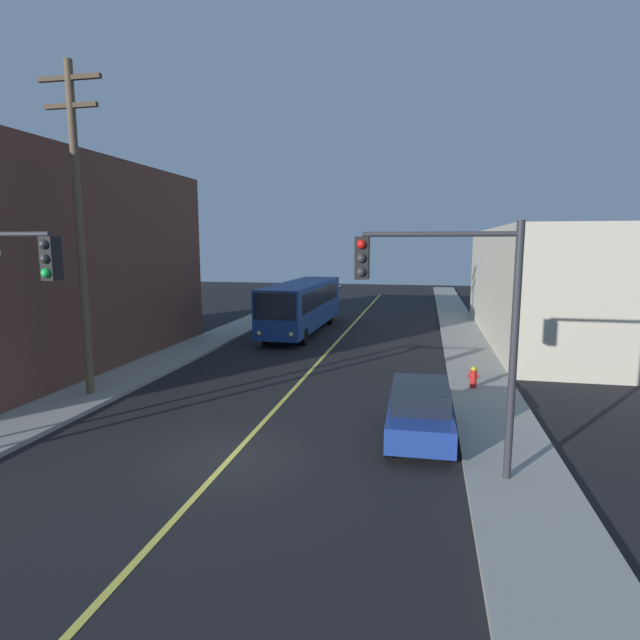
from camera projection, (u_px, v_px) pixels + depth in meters
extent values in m
plane|color=black|center=(230.00, 459.00, 13.40)|extent=(120.00, 120.00, 0.00)
cube|color=gray|center=(166.00, 360.00, 24.53)|extent=(2.50, 90.00, 0.15)
cube|color=gray|center=(478.00, 376.00, 21.62)|extent=(2.50, 90.00, 0.15)
cube|color=#D8CC4C|center=(332.00, 347.00, 27.93)|extent=(0.16, 60.00, 0.01)
cube|color=brown|center=(22.00, 264.00, 23.66)|extent=(10.00, 16.79, 9.40)
cube|color=black|center=(122.00, 333.00, 23.12)|extent=(0.06, 11.75, 1.30)
cube|color=black|center=(118.00, 263.00, 22.65)|extent=(0.06, 11.75, 1.30)
cube|color=beige|center=(594.00, 286.00, 29.31)|extent=(12.00, 20.02, 6.52)
cube|color=black|center=(485.00, 311.00, 30.75)|extent=(0.06, 14.01, 1.30)
cube|color=black|center=(488.00, 258.00, 30.28)|extent=(0.06, 14.01, 1.30)
cube|color=navy|center=(303.00, 304.00, 32.71)|extent=(2.69, 12.03, 2.75)
cube|color=black|center=(275.00, 307.00, 26.85)|extent=(2.35, 0.11, 1.40)
cube|color=black|center=(322.00, 287.00, 38.39)|extent=(2.30, 0.11, 1.10)
cube|color=black|center=(284.00, 295.00, 32.90)|extent=(0.18, 10.20, 1.10)
cube|color=black|center=(322.00, 296.00, 32.36)|extent=(0.18, 10.20, 1.10)
cube|color=orange|center=(275.00, 295.00, 26.77)|extent=(1.79, 0.08, 0.30)
sphere|color=#F9D872|center=(259.00, 333.00, 27.22)|extent=(0.24, 0.24, 0.24)
sphere|color=#F9D872|center=(291.00, 334.00, 26.84)|extent=(0.24, 0.24, 0.24)
cylinder|color=black|center=(266.00, 335.00, 29.09)|extent=(0.31, 1.00, 1.00)
cylinder|color=black|center=(304.00, 336.00, 28.61)|extent=(0.31, 1.00, 1.00)
cylinder|color=black|center=(300.00, 316.00, 36.52)|extent=(0.31, 1.00, 1.00)
cylinder|color=black|center=(330.00, 317.00, 36.05)|extent=(0.31, 1.00, 1.00)
cube|color=navy|center=(420.00, 416.00, 14.79)|extent=(1.87, 4.43, 0.70)
cube|color=black|center=(420.00, 394.00, 14.69)|extent=(1.66, 2.49, 0.60)
cylinder|color=black|center=(389.00, 445.00, 13.53)|extent=(0.23, 0.64, 0.64)
cylinder|color=black|center=(451.00, 450.00, 13.24)|extent=(0.23, 0.64, 0.64)
cylinder|color=black|center=(394.00, 410.00, 16.45)|extent=(0.23, 0.64, 0.64)
cylinder|color=black|center=(445.00, 413.00, 16.15)|extent=(0.23, 0.64, 0.64)
cylinder|color=brown|center=(80.00, 234.00, 18.00)|extent=(0.28, 0.28, 11.66)
cube|color=#4C3D2D|center=(69.00, 78.00, 17.23)|extent=(2.40, 0.16, 0.16)
cube|color=#4C3D2D|center=(71.00, 106.00, 17.36)|extent=(2.00, 0.16, 0.16)
cube|color=black|center=(51.00, 259.00, 11.57)|extent=(0.32, 0.36, 1.00)
sphere|color=#2D2D2D|center=(44.00, 244.00, 11.34)|extent=(0.22, 0.22, 0.22)
sphere|color=#2D2D2D|center=(45.00, 259.00, 11.39)|extent=(0.22, 0.22, 0.22)
sphere|color=green|center=(46.00, 273.00, 11.43)|extent=(0.22, 0.22, 0.22)
cylinder|color=#2D2D33|center=(514.00, 354.00, 11.59)|extent=(0.18, 0.18, 6.00)
cylinder|color=#2D2D33|center=(439.00, 234.00, 11.54)|extent=(3.50, 0.12, 0.12)
cube|color=black|center=(362.00, 258.00, 11.98)|extent=(0.32, 0.36, 1.00)
sphere|color=red|center=(361.00, 244.00, 11.74)|extent=(0.22, 0.22, 0.22)
sphere|color=#2D2D2D|center=(361.00, 258.00, 11.79)|extent=(0.22, 0.22, 0.22)
sphere|color=#2D2D2D|center=(361.00, 272.00, 11.84)|extent=(0.22, 0.22, 0.22)
cylinder|color=red|center=(473.00, 379.00, 19.54)|extent=(0.26, 0.26, 0.70)
sphere|color=gold|center=(474.00, 369.00, 19.49)|extent=(0.24, 0.24, 0.24)
cylinder|color=red|center=(469.00, 376.00, 19.56)|extent=(0.12, 0.10, 0.10)
cylinder|color=red|center=(478.00, 376.00, 19.50)|extent=(0.12, 0.10, 0.10)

